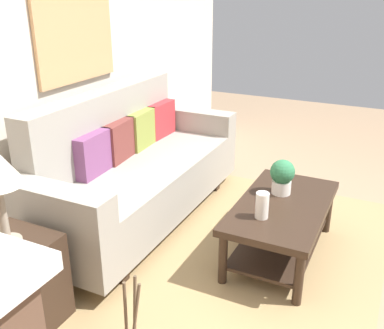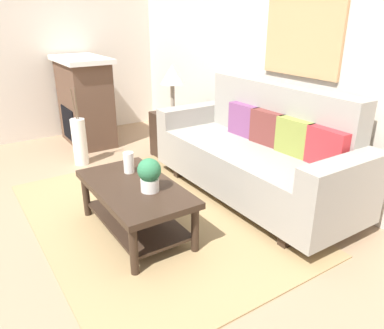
% 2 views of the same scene
% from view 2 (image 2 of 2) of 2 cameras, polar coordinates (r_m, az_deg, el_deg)
% --- Properties ---
extents(ground_plane, '(9.80, 9.80, 0.00)m').
position_cam_2_polar(ground_plane, '(3.25, -13.78, -10.09)').
color(ground_plane, '#9E7F60').
extents(wall_back, '(5.80, 0.10, 2.70)m').
position_cam_2_polar(wall_back, '(3.94, 14.83, 16.33)').
color(wall_back, beige).
rests_on(wall_back, ground_plane).
extents(wall_left, '(0.10, 5.02, 2.70)m').
position_cam_2_polar(wall_left, '(5.76, -20.78, 17.30)').
color(wall_left, beige).
rests_on(wall_left, ground_plane).
extents(area_rug, '(2.70, 1.91, 0.01)m').
position_cam_2_polar(area_rug, '(3.41, -5.85, -7.77)').
color(area_rug, '#A38456').
rests_on(area_rug, ground_plane).
extents(couch, '(2.19, 0.84, 1.08)m').
position_cam_2_polar(couch, '(3.64, 9.70, 1.41)').
color(couch, gray).
rests_on(couch, ground_plane).
extents(throw_pillow_plum, '(0.36, 0.14, 0.32)m').
position_cam_2_polar(throw_pillow_plum, '(3.89, 7.94, 6.70)').
color(throw_pillow_plum, '#7A4270').
rests_on(throw_pillow_plum, couch).
extents(throw_pillow_maroon, '(0.37, 0.15, 0.32)m').
position_cam_2_polar(throw_pillow_maroon, '(3.65, 11.42, 5.45)').
color(throw_pillow_maroon, brown).
rests_on(throw_pillow_maroon, couch).
extents(throw_pillow_olive, '(0.37, 0.14, 0.32)m').
position_cam_2_polar(throw_pillow_olive, '(3.43, 15.36, 4.01)').
color(throw_pillow_olive, olive).
rests_on(throw_pillow_olive, couch).
extents(throw_pillow_crimson, '(0.36, 0.13, 0.32)m').
position_cam_2_polar(throw_pillow_crimson, '(3.23, 19.79, 2.36)').
color(throw_pillow_crimson, red).
rests_on(throw_pillow_crimson, couch).
extents(coffee_table, '(1.10, 0.60, 0.43)m').
position_cam_2_polar(coffee_table, '(3.06, -8.58, -5.07)').
color(coffee_table, '#332319').
rests_on(coffee_table, ground_plane).
extents(tabletop_vase, '(0.09, 0.09, 0.18)m').
position_cam_2_polar(tabletop_vase, '(3.22, -9.56, 0.30)').
color(tabletop_vase, white).
rests_on(tabletop_vase, coffee_table).
extents(potted_plant_tabletop, '(0.18, 0.18, 0.26)m').
position_cam_2_polar(potted_plant_tabletop, '(2.84, -6.48, -1.40)').
color(potted_plant_tabletop, white).
rests_on(potted_plant_tabletop, coffee_table).
extents(side_table, '(0.44, 0.44, 0.56)m').
position_cam_2_polar(side_table, '(4.70, -2.84, 4.50)').
color(side_table, '#332319').
rests_on(side_table, ground_plane).
extents(table_lamp, '(0.28, 0.28, 0.57)m').
position_cam_2_polar(table_lamp, '(4.53, -3.01, 13.14)').
color(table_lamp, gray).
rests_on(table_lamp, side_table).
extents(fireplace, '(1.02, 0.58, 1.16)m').
position_cam_2_polar(fireplace, '(5.35, -15.92, 9.27)').
color(fireplace, brown).
rests_on(fireplace, ground_plane).
extents(floor_vase, '(0.17, 0.17, 0.55)m').
position_cam_2_polar(floor_vase, '(4.64, -16.65, 3.30)').
color(floor_vase, white).
rests_on(floor_vase, ground_plane).
extents(floor_vase_branch_a, '(0.05, 0.01, 0.36)m').
position_cam_2_polar(floor_vase_branch_a, '(4.50, -17.21, 8.74)').
color(floor_vase_branch_a, brown).
rests_on(floor_vase_branch_a, floor_vase).
extents(floor_vase_branch_b, '(0.01, 0.02, 0.36)m').
position_cam_2_polar(floor_vase_branch_b, '(4.53, -17.11, 8.84)').
color(floor_vase_branch_b, brown).
rests_on(floor_vase_branch_b, floor_vase).
extents(floor_vase_branch_c, '(0.05, 0.05, 0.36)m').
position_cam_2_polar(floor_vase_branch_c, '(4.52, -17.53, 8.77)').
color(floor_vase_branch_c, brown).
rests_on(floor_vase_branch_c, floor_vase).
extents(framed_painting, '(0.88, 0.03, 0.71)m').
position_cam_2_polar(framed_painting, '(3.76, 16.34, 18.18)').
color(framed_painting, tan).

